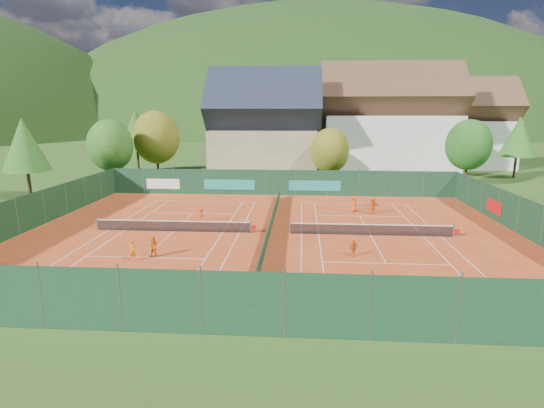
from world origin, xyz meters
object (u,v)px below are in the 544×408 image
Objects in this scene: hotel_block_a at (388,126)px; hotel_block_b at (461,129)px; ball_hopper at (494,288)px; player_right_far_a at (354,204)px; player_right_far_b at (373,206)px; player_left_near at (132,251)px; player_right_near at (353,248)px; player_left_far at (201,215)px; chalet at (265,132)px; player_left_mid at (154,247)px.

hotel_block_b is at bearing 29.74° from hotel_block_a.
player_right_far_a is at bearing 104.73° from ball_hopper.
player_right_far_b is at bearing 100.20° from ball_hopper.
player_left_near is at bearing 27.17° from player_right_far_b.
hotel_block_a is at bearing 45.82° from player_right_near.
ball_hopper is 0.62× the size of player_left_far.
player_left_mid is (-4.40, -36.24, -5.89)m from chalet.
hotel_block_b is 54.99m from player_right_near.
player_left_far is 0.82× the size of player_right_far_a.
player_right_far_b reaches higher than player_right_near.
player_left_near is at bearing 106.38° from player_left_far.
player_left_far is at bearing -13.49° from player_right_far_a.
player_right_near is at bearing -103.62° from hotel_block_a.
player_right_far_a is 1.02× the size of player_right_far_b.
hotel_block_b reaches higher than ball_hopper.
player_left_near is at bearing -119.68° from hotel_block_a.
player_left_mid is 1.14× the size of player_left_far.
chalet is at bearing -162.47° from hotel_block_a.
ball_hopper is 21.63m from player_left_near.
ball_hopper is (15.67, -41.24, -6.07)m from chalet.
player_left_near is 1.12× the size of player_left_far.
player_right_far_a is (16.14, 15.19, 0.06)m from player_left_near.
player_left_far is at bearing 2.77° from player_right_far_b.
player_left_near is (-24.55, -43.09, -6.66)m from hotel_block_a.
hotel_block_b is 11.94× the size of player_left_near.
hotel_block_a is 14.92× the size of player_left_near.
player_left_near is 1.22× the size of player_right_near.
hotel_block_a is at bearing 85.97° from ball_hopper.
chalet is 13.67× the size of player_right_near.
hotel_block_b is 21.60× the size of ball_hopper.
hotel_block_b is (33.00, 14.00, -0.01)m from chalet.
chalet is at bearing -69.33° from player_left_far.
player_left_far is at bearing 142.75° from ball_hopper.
player_right_far_b is (3.28, 12.50, 0.17)m from player_right_near.
player_right_near is at bearing 50.85° from player_right_far_a.
player_right_far_a is (1.55, 13.23, 0.19)m from player_right_near.
chalet is 26.42m from player_right_far_b.
hotel_block_a is at bearing -96.45° from player_left_far.
chalet is at bearing -157.01° from hotel_block_b.
player_left_far is 14.82m from player_right_far_a.
player_right_far_a reaches higher than ball_hopper.
hotel_block_a is 14.09× the size of player_right_far_b.
hotel_block_b reaches higher than player_right_far_a.
player_right_far_b is (-3.35, 18.62, 0.21)m from ball_hopper.
chalet is 44.54m from ball_hopper.
chalet reaches higher than player_left_near.
player_right_far_b is (-6.68, -28.62, -6.62)m from hotel_block_a.
ball_hopper is 0.54× the size of player_left_mid.
hotel_block_a is 40.23m from player_left_far.
chalet reaches higher than player_right_far_b.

